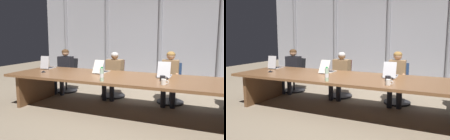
# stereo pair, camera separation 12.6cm
# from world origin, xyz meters

# --- Properties ---
(ground_plane) EXTENTS (16.04, 16.04, 0.00)m
(ground_plane) POSITION_xyz_m (0.00, 0.00, 0.00)
(ground_plane) COLOR #7F705B
(conference_table) EXTENTS (4.89, 1.41, 0.73)m
(conference_table) POSITION_xyz_m (0.00, 0.00, 0.60)
(conference_table) COLOR brown
(conference_table) RESTS_ON ground_plane
(curtain_backdrop) EXTENTS (8.02, 0.17, 2.99)m
(curtain_backdrop) POSITION_xyz_m (-0.00, 2.81, 1.50)
(curtain_backdrop) COLOR #9999A0
(curtain_backdrop) RESTS_ON ground_plane
(laptop_left_end) EXTENTS (0.26, 0.40, 0.31)m
(laptop_left_end) POSITION_xyz_m (-2.13, 0.32, 0.79)
(laptop_left_end) COLOR #BCBCC1
(laptop_left_end) RESTS_ON conference_table
(laptop_left_mid) EXTENTS (0.22, 0.48, 0.28)m
(laptop_left_mid) POSITION_xyz_m (-0.66, 0.29, 0.78)
(laptop_left_mid) COLOR beige
(laptop_left_mid) RESTS_ON conference_table
(laptop_center) EXTENTS (0.27, 0.47, 0.31)m
(laptop_center) POSITION_xyz_m (0.69, 0.31, 0.79)
(laptop_center) COLOR #BCBCC1
(laptop_center) RESTS_ON conference_table
(office_chair_left_end) EXTENTS (0.60, 0.60, 0.90)m
(office_chair_left_end) POSITION_xyz_m (-2.12, 1.12, 0.34)
(office_chair_left_end) COLOR black
(office_chair_left_end) RESTS_ON ground_plane
(office_chair_left_mid) EXTENTS (0.60, 0.60, 0.91)m
(office_chair_left_mid) POSITION_xyz_m (-0.73, 1.12, 0.34)
(office_chair_left_mid) COLOR #511E19
(office_chair_left_mid) RESTS_ON ground_plane
(office_chair_center) EXTENTS (0.60, 0.60, 0.90)m
(office_chair_center) POSITION_xyz_m (0.69, 1.12, 0.34)
(office_chair_center) COLOR navy
(office_chair_center) RESTS_ON ground_plane
(person_left_end) EXTENTS (0.42, 0.56, 1.16)m
(person_left_end) POSITION_xyz_m (-2.11, 0.97, 0.65)
(person_left_end) COLOR black
(person_left_end) RESTS_ON ground_plane
(person_left_mid) EXTENTS (0.43, 0.55, 1.12)m
(person_left_mid) POSITION_xyz_m (-0.68, 0.97, 0.63)
(person_left_mid) COLOR olive
(person_left_mid) RESTS_ON ground_plane
(person_center) EXTENTS (0.40, 0.57, 1.18)m
(person_center) POSITION_xyz_m (0.68, 0.97, 0.66)
(person_center) COLOR olive
(person_center) RESTS_ON ground_plane
(water_bottle_primary) EXTENTS (0.07, 0.07, 0.26)m
(water_bottle_primary) POSITION_xyz_m (-0.24, -0.57, 0.84)
(water_bottle_primary) COLOR #ADD1B2
(water_bottle_primary) RESTS_ON conference_table
(coffee_mug_near) EXTENTS (0.13, 0.08, 0.10)m
(coffee_mug_near) POSITION_xyz_m (0.83, -0.44, 0.77)
(coffee_mug_near) COLOR white
(coffee_mug_near) RESTS_ON conference_table
(coffee_mug_far) EXTENTS (0.14, 0.09, 0.10)m
(coffee_mug_far) POSITION_xyz_m (0.75, -0.13, 0.78)
(coffee_mug_far) COLOR black
(coffee_mug_far) RESTS_ON conference_table
(conference_mic_left_side) EXTENTS (0.11, 0.11, 0.03)m
(conference_mic_left_side) POSITION_xyz_m (-1.85, -0.17, 0.74)
(conference_mic_left_side) COLOR black
(conference_mic_left_side) RESTS_ON conference_table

